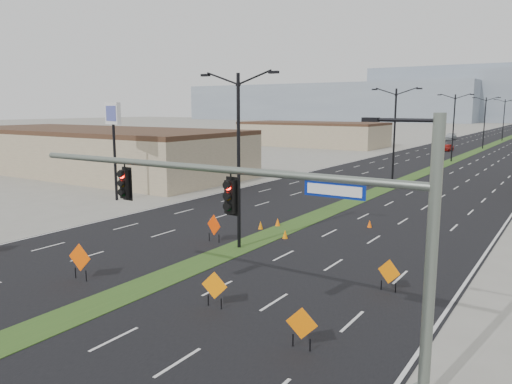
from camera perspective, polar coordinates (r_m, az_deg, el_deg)
The scene contains 25 objects.
ground at distance 21.28m, azimuth -21.36°, elevation -13.49°, with size 600.00×600.00×0.00m, color gray.
road_surface at distance 112.58m, azimuth 24.78°, elevation 4.65°, with size 25.00×400.00×0.02m, color black.
median_strip at distance 112.58m, azimuth 24.78°, elevation 4.65°, with size 2.00×400.00×0.04m, color #2B4C1B.
building_sw_near at distance 65.92m, azimuth -18.17°, elevation 4.30°, with size 40.00×16.00×5.00m, color tan.
building_sw_far at distance 107.69m, azimuth 6.45°, elevation 6.49°, with size 30.00×14.00×4.50m, color tan.
mesa_west at distance 321.42m, azimuth 8.12°, elevation 10.10°, with size 180.00×50.00×22.00m, color gray.
mesa_backdrop at distance 334.41m, azimuth 25.54°, elevation 10.10°, with size 140.00×50.00×32.00m, color gray.
signal_mast at distance 15.55m, azimuth 2.67°, elevation -2.75°, with size 16.30×0.60×8.00m.
streetlight_0 at distance 28.36m, azimuth -2.01°, elevation 4.18°, with size 5.15×0.24×10.02m.
streetlight_1 at distance 53.69m, azimuth 15.53°, elevation 6.43°, with size 5.15×0.24×10.02m.
streetlight_2 at distance 80.80m, azimuth 21.64°, elevation 7.08°, with size 5.15×0.24×10.02m.
streetlight_3 at distance 108.36m, azimuth 24.66°, elevation 7.37°, with size 5.15×0.24×10.02m.
streetlight_4 at distance 136.10m, azimuth 26.46°, elevation 7.54°, with size 5.15×0.24×10.02m.
car_left at distance 100.18m, azimuth 21.01°, elevation 4.76°, with size 1.56×3.88×1.32m, color maroon.
car_far at distance 135.42m, azimuth 21.32°, elevation 5.91°, with size 2.20×5.41×1.57m, color #B8BEC2.
construction_sign_1 at distance 25.21m, azimuth -19.49°, elevation -7.19°, with size 1.34×0.19×1.79m.
construction_sign_2 at distance 30.43m, azimuth -4.83°, elevation -3.90°, with size 1.24×0.40×1.71m.
construction_sign_3 at distance 20.76m, azimuth -4.77°, elevation -10.75°, with size 1.14×0.25×1.54m.
construction_sign_4 at distance 17.48m, azimuth 5.24°, elevation -14.90°, with size 1.12×0.22×1.50m.
construction_sign_5 at distance 23.19m, azimuth 14.96°, elevation -8.92°, with size 1.09×0.31×1.49m.
cone_0 at distance 31.34m, azimuth 3.34°, elevation -4.84°, with size 0.34×0.34×0.57m, color orange.
cone_1 at distance 34.47m, azimuth 2.49°, elevation -3.47°, with size 0.35×0.35×0.59m, color #FF6D05.
cone_2 at distance 34.98m, azimuth 12.85°, elevation -3.56°, with size 0.32×0.32×0.54m, color #FF5905.
cone_3 at distance 33.65m, azimuth 0.52°, elevation -3.82°, with size 0.34×0.34×0.56m, color orange.
pole_sign_west at distance 45.18m, azimuth -16.03°, elevation 7.74°, with size 2.73×1.28×8.52m.
Camera 1 is at (16.23, -11.11, 8.14)m, focal length 35.00 mm.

